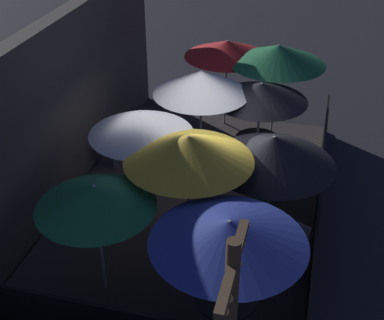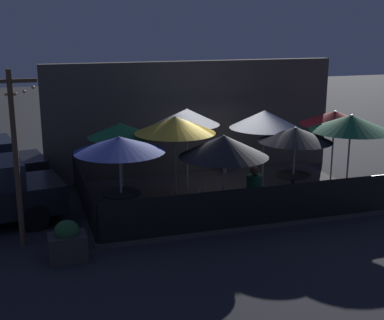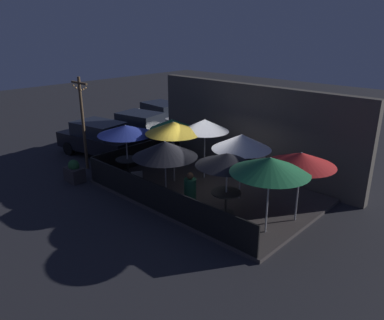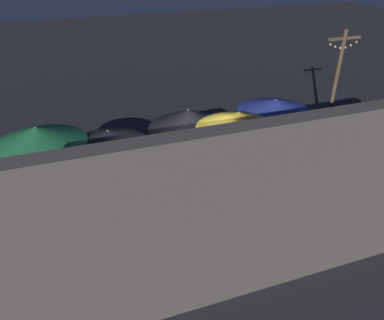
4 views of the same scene
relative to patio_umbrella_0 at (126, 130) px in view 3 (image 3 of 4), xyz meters
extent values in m
plane|color=#26262B|center=(3.11, 1.26, -2.06)|extent=(60.00, 60.00, 0.00)
cube|color=#383333|center=(3.11, 1.26, -2.00)|extent=(7.87, 4.97, 0.12)
cube|color=#4C4742|center=(3.11, 3.97, -0.22)|extent=(9.47, 0.36, 3.67)
cube|color=black|center=(3.11, -1.18, -1.47)|extent=(7.67, 0.05, 0.95)
cube|color=black|center=(-0.78, 1.26, -1.47)|extent=(0.05, 4.77, 0.95)
cylinder|color=#B2B2B7|center=(0.00, 0.00, -0.88)|extent=(0.05, 0.05, 2.13)
cone|color=#283893|center=(0.00, 0.00, 0.00)|extent=(2.17, 2.17, 0.36)
cylinder|color=#B2B2B7|center=(4.76, 0.24, -0.93)|extent=(0.05, 0.05, 2.03)
cone|color=black|center=(4.76, 0.24, -0.11)|extent=(1.99, 1.99, 0.39)
cylinder|color=#B2B2B7|center=(0.40, 2.07, -0.91)|extent=(0.05, 0.05, 2.06)
cone|color=#1E6B3D|center=(0.40, 2.07, -0.07)|extent=(1.83, 1.83, 0.39)
cylinder|color=#B2B2B7|center=(6.35, 0.09, -0.79)|extent=(0.05, 0.05, 2.31)
cone|color=#1E6B3D|center=(6.35, 0.09, 0.14)|extent=(2.24, 2.24, 0.45)
cylinder|color=#B2B2B7|center=(1.64, 0.97, -0.76)|extent=(0.05, 0.05, 2.36)
cone|color=gold|center=(1.64, 0.97, 0.20)|extent=(2.13, 2.13, 0.44)
cylinder|color=#B2B2B7|center=(2.52, -0.29, -0.91)|extent=(0.05, 0.05, 2.06)
cone|color=black|center=(2.52, -0.29, -0.15)|extent=(2.22, 2.22, 0.54)
cylinder|color=#B2B2B7|center=(2.28, 2.00, -0.75)|extent=(0.05, 0.05, 2.38)
cone|color=silver|center=(2.28, 2.00, 0.21)|extent=(1.85, 1.85, 0.45)
cylinder|color=#B2B2B7|center=(6.63, 1.33, -0.84)|extent=(0.05, 0.05, 2.21)
cone|color=red|center=(6.63, 1.33, 0.07)|extent=(2.06, 2.06, 0.39)
cylinder|color=#B2B2B7|center=(4.41, 1.44, -0.78)|extent=(0.05, 0.05, 2.31)
cone|color=silver|center=(4.41, 1.44, 0.12)|extent=(2.00, 2.00, 0.50)
cylinder|color=black|center=(0.00, 0.00, -1.93)|extent=(0.51, 0.51, 0.02)
cylinder|color=black|center=(0.00, 0.00, -1.58)|extent=(0.08, 0.08, 0.72)
cylinder|color=black|center=(0.00, 0.00, -1.20)|extent=(0.94, 0.94, 0.04)
cylinder|color=black|center=(4.76, 0.24, -1.93)|extent=(0.53, 0.53, 0.02)
cylinder|color=black|center=(4.76, 0.24, -1.59)|extent=(0.08, 0.08, 0.70)
cylinder|color=black|center=(4.76, 0.24, -1.23)|extent=(0.96, 0.96, 0.04)
cube|color=gray|center=(1.55, -0.82, -1.71)|extent=(0.11, 0.11, 0.46)
cube|color=gray|center=(1.55, -0.82, -1.46)|extent=(0.54, 0.54, 0.04)
cube|color=gray|center=(1.71, -0.91, -1.22)|extent=(0.21, 0.37, 0.44)
cube|color=gray|center=(3.95, 3.28, -1.70)|extent=(0.10, 0.10, 0.47)
cube|color=gray|center=(3.95, 3.28, -1.45)|extent=(0.49, 0.49, 0.04)
cube|color=gray|center=(3.91, 3.45, -1.21)|extent=(0.39, 0.13, 0.44)
cylinder|color=#236642|center=(3.47, -0.07, -1.49)|extent=(0.46, 0.46, 0.90)
sphere|color=brown|center=(3.47, -0.07, -0.92)|extent=(0.23, 0.23, 0.23)
cube|color=#332D2D|center=(-1.43, -1.55, -1.78)|extent=(0.78, 0.55, 0.57)
ellipsoid|color=#235128|center=(-1.43, -1.55, -1.40)|extent=(0.51, 0.41, 0.46)
cylinder|color=brown|center=(-2.33, -0.43, -0.10)|extent=(0.12, 0.12, 3.91)
cube|color=brown|center=(-2.33, -0.43, 1.60)|extent=(1.10, 0.08, 0.08)
sphere|color=#F4B260|center=(-2.79, -0.43, 1.46)|extent=(0.07, 0.07, 0.07)
sphere|color=#F4B260|center=(-2.60, -0.43, 1.37)|extent=(0.07, 0.07, 0.07)
sphere|color=#F4B260|center=(-2.42, -0.43, 1.33)|extent=(0.07, 0.07, 0.07)
sphere|color=#F4B260|center=(-2.24, -0.43, 1.33)|extent=(0.07, 0.07, 0.07)
sphere|color=#F4B260|center=(-2.05, -0.43, 1.37)|extent=(0.07, 0.07, 0.07)
sphere|color=#F4B260|center=(-1.87, -0.43, 1.46)|extent=(0.07, 0.07, 0.07)
cube|color=black|center=(-3.40, 0.96, -1.39)|extent=(4.36, 2.32, 0.70)
cube|color=#1E232D|center=(-3.40, 0.96, -0.74)|extent=(2.49, 1.90, 0.60)
cylinder|color=black|center=(-2.25, 1.96, -1.74)|extent=(0.66, 0.28, 0.64)
cylinder|color=black|center=(-2.00, 0.36, -1.74)|extent=(0.66, 0.28, 0.64)
cylinder|color=black|center=(-4.79, 1.56, -1.74)|extent=(0.66, 0.28, 0.64)
cylinder|color=black|center=(-4.54, -0.03, -1.74)|extent=(0.66, 0.28, 0.64)
cube|color=black|center=(-3.55, 3.56, -1.39)|extent=(4.09, 2.33, 0.70)
cube|color=#1E232D|center=(-3.55, 3.56, -0.74)|extent=(2.35, 1.90, 0.60)
cylinder|color=black|center=(-2.51, 4.56, -1.74)|extent=(0.66, 0.29, 0.64)
cylinder|color=black|center=(-2.24, 2.97, -1.74)|extent=(0.66, 0.29, 0.64)
cylinder|color=black|center=(-4.87, 4.16, -1.74)|extent=(0.66, 0.29, 0.64)
cylinder|color=black|center=(-4.59, 2.57, -1.74)|extent=(0.66, 0.29, 0.64)
cube|color=silver|center=(-4.69, 6.16, -1.39)|extent=(4.19, 1.97, 0.70)
cube|color=#1E232D|center=(-4.69, 6.16, -0.74)|extent=(2.34, 1.71, 0.60)
cylinder|color=black|center=(-3.38, 6.88, -1.74)|extent=(0.65, 0.22, 0.64)
cylinder|color=black|center=(-3.49, 5.27, -1.74)|extent=(0.65, 0.22, 0.64)
cylinder|color=black|center=(-5.90, 7.06, -1.74)|extent=(0.65, 0.22, 0.64)
cylinder|color=black|center=(-6.01, 5.44, -1.74)|extent=(0.65, 0.22, 0.64)
camera|label=1|loc=(-5.44, -0.89, 4.52)|focal=50.00mm
camera|label=2|loc=(-2.09, -12.19, 2.78)|focal=50.00mm
camera|label=3|loc=(11.37, -8.38, 3.71)|focal=35.00mm
camera|label=4|loc=(5.53, 8.59, 4.06)|focal=35.00mm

